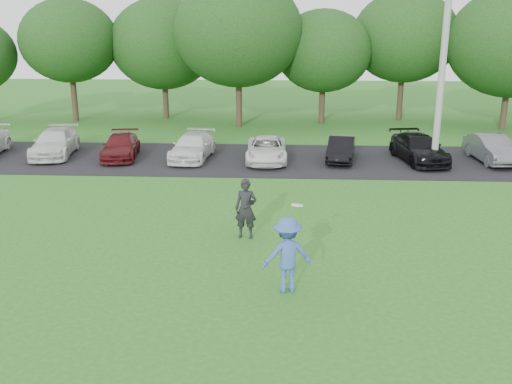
% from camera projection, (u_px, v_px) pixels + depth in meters
% --- Properties ---
extents(ground, '(100.00, 100.00, 0.00)m').
position_uv_depth(ground, '(248.00, 287.00, 13.52)').
color(ground, '#27651C').
rests_on(ground, ground).
extents(parking_lot, '(32.00, 6.50, 0.03)m').
position_uv_depth(parking_lot, '(267.00, 159.00, 25.95)').
color(parking_lot, black).
rests_on(parking_lot, ground).
extents(utility_pole, '(0.28, 0.28, 9.23)m').
position_uv_depth(utility_pole, '(443.00, 58.00, 23.29)').
color(utility_pole, '#9A9A95').
rests_on(utility_pole, ground).
extents(frisbee_player, '(1.29, 0.94, 2.19)m').
position_uv_depth(frisbee_player, '(287.00, 255.00, 13.07)').
color(frisbee_player, '#3C5BAA').
rests_on(frisbee_player, ground).
extents(camera_bystander, '(0.68, 0.49, 1.75)m').
position_uv_depth(camera_bystander, '(246.00, 209.00, 16.36)').
color(camera_bystander, black).
rests_on(camera_bystander, ground).
extents(parked_cars, '(28.64, 4.68, 1.22)m').
position_uv_depth(parked_cars, '(245.00, 147.00, 25.81)').
color(parked_cars, white).
rests_on(parked_cars, parking_lot).
extents(tree_row, '(42.39, 9.85, 8.64)m').
position_uv_depth(tree_row, '(299.00, 41.00, 33.81)').
color(tree_row, '#38281C').
rests_on(tree_row, ground).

